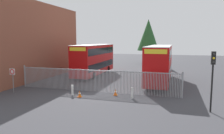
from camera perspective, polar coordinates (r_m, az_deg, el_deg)
ground_plane at (r=28.77m, az=2.30°, el=-3.01°), size 100.00×100.00×0.00m
depot_building_brick at (r=30.70m, az=-25.18°, el=6.20°), size 7.94×21.47×9.85m
palisade_fence at (r=21.23m, az=-4.57°, el=-3.43°), size 16.54×0.14×2.35m
double_decker_bus_near_gate at (r=26.08m, az=12.51°, el=1.16°), size 2.54×10.81×4.42m
double_decker_bus_behind_fence_left at (r=31.15m, az=-4.75°, el=2.25°), size 2.54×10.81×4.42m
bollard_near_left at (r=20.33m, az=-10.48°, el=-6.03°), size 0.20×0.20×0.95m
bollard_center_front at (r=18.97m, az=5.35°, el=-6.89°), size 0.20×0.20×0.95m
traffic_cone_by_gate at (r=19.97m, az=0.93°, el=-6.70°), size 0.34×0.34×0.59m
traffic_cone_mid_forecourt at (r=19.58m, az=-8.59°, el=-7.06°), size 0.34×0.34×0.59m
speed_limit_sign_post at (r=22.83m, az=-24.90°, el=-1.81°), size 0.60×0.14×2.40m
traffic_light_kerbside at (r=16.37m, az=25.17°, el=-0.84°), size 0.28×0.33×4.30m
tree_tall_back at (r=46.17m, az=9.61°, el=8.37°), size 4.54×4.54×9.39m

